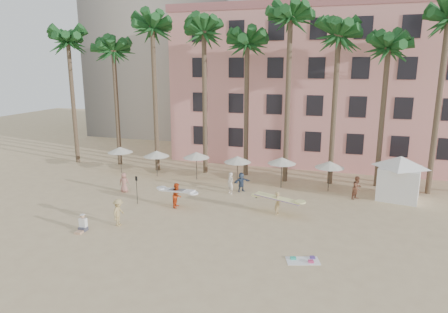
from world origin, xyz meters
TOP-DOWN VIEW (x-y plane):
  - ground at (0.00, 0.00)m, footprint 120.00×120.00m
  - pink_hotel at (7.00, 26.00)m, footprint 35.00×14.00m
  - palm_row at (0.51, 15.00)m, footprint 44.40×5.40m
  - umbrella_row at (-3.00, 12.50)m, footprint 22.50×2.70m
  - cabana at (12.43, 12.35)m, footprint 5.24×5.24m
  - beach_towel at (6.43, -0.49)m, footprint 2.02×1.50m
  - carrier_yellow at (3.81, 6.04)m, footprint 3.39×1.28m
  - carrier_white at (-3.69, 5.21)m, footprint 2.93×1.21m
  - beachgoers at (-1.03, 7.17)m, footprint 19.75×11.65m
  - paddle at (-6.91, 4.89)m, footprint 0.18×0.04m
  - seated_man at (-7.74, -0.73)m, footprint 0.49×0.85m

SIDE VIEW (x-z plane):
  - ground at x=0.00m, z-range 0.00..0.00m
  - beach_towel at x=6.43m, z-range -0.04..0.10m
  - seated_man at x=-7.74m, z-range -0.17..0.93m
  - beachgoers at x=-1.03m, z-range -0.04..1.84m
  - carrier_yellow at x=3.81m, z-range 0.12..1.83m
  - carrier_white at x=-3.69m, z-range 0.06..1.93m
  - paddle at x=-6.91m, z-range 0.30..2.52m
  - cabana at x=12.43m, z-range 0.32..3.82m
  - umbrella_row at x=-3.00m, z-range 0.97..3.69m
  - pink_hotel at x=7.00m, z-range 0.00..16.00m
  - palm_row at x=0.51m, z-range 4.82..21.12m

